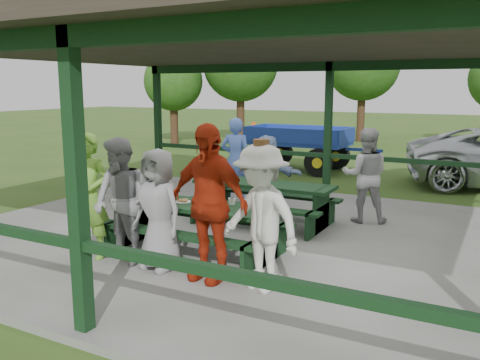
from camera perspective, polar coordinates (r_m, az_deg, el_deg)
The scene contains 18 objects.
ground at distance 8.58m, azimuth 1.39°, elevation -6.86°, with size 90.00×90.00×0.00m, color #30541A.
concrete_slab at distance 8.57m, azimuth 1.39°, elevation -6.54°, with size 10.00×8.00×0.10m, color slate.
pavilion_structure at distance 8.22m, azimuth 1.49°, elevation 14.74°, with size 10.60×8.60×3.24m.
picnic_table_near at distance 7.58m, azimuth -5.00°, elevation -4.68°, with size 2.65×1.39×0.75m.
picnic_table_far at distance 9.21m, azimuth 2.62°, elevation -1.98°, with size 2.56×1.39×0.75m.
table_setting at distance 7.44m, azimuth -3.81°, elevation -2.51°, with size 2.35×0.45×0.10m.
contestant_green at distance 7.57m, azimuth -16.62°, elevation -1.75°, with size 0.66×0.43×1.81m, color #65A02F.
contestant_grey_left at distance 7.21m, azimuth -13.22°, elevation -2.37°, with size 0.86×0.67×1.77m, color gray.
contestant_grey_mid at distance 6.90m, azimuth -9.15°, elevation -3.30°, with size 0.81×0.52×1.65m, color gray.
contestant_red at distance 6.42m, azimuth -3.63°, elevation -2.56°, with size 1.18×0.49×2.01m, color #A6250E.
contestant_white_fedora at distance 6.09m, azimuth 2.34°, elevation -4.30°, with size 1.30×0.98×1.85m.
spectator_lblue at distance 9.99m, azimuth 3.07°, elevation 0.72°, with size 1.42×0.45×1.54m, color #7B95BF.
spectator_blue at distance 10.99m, azimuth -0.48°, elevation 2.34°, with size 0.66×0.43×1.81m, color #4767B9.
spectator_grey at distance 9.51m, azimuth 13.90°, elevation 0.52°, with size 0.84×0.65×1.73m, color #99999C.
farm_trailer at distance 15.80m, azimuth 6.59°, elevation 3.69°, with size 4.17×1.90×1.46m.
tree_far_left at distance 23.31m, azimuth 0.06°, elevation 12.87°, with size 3.37×3.37×5.26m.
tree_left at distance 24.76m, azimuth 13.64°, elevation 12.51°, with size 3.40×3.40×5.31m.
tree_edge_left at distance 23.43m, azimuth -7.51°, elevation 10.86°, with size 2.64×2.64×4.12m.
Camera 1 is at (3.69, -7.32, 2.54)m, focal length 38.00 mm.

